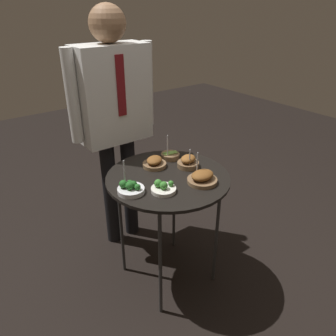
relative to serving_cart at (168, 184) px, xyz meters
name	(u,v)px	position (x,y,z in m)	size (l,w,h in m)	color
ground_plane	(168,274)	(0.00, 0.00, -0.69)	(8.00, 8.00, 0.00)	black
serving_cart	(168,184)	(0.00, 0.00, 0.00)	(0.70, 0.70, 0.74)	black
bowl_broccoli_back_right	(163,188)	(-0.12, -0.12, 0.07)	(0.13, 0.13, 0.06)	silver
bowl_roast_far_rim	(188,162)	(0.16, 0.02, 0.08)	(0.13, 0.13, 0.13)	brown
bowl_roast_mid_left	(154,163)	(0.01, 0.14, 0.08)	(0.14, 0.14, 0.06)	brown
bowl_broccoli_mid_right	(130,188)	(-0.26, -0.03, 0.08)	(0.14, 0.14, 0.17)	silver
bowl_roast_back_left	(202,178)	(0.10, -0.17, 0.08)	(0.16, 0.16, 0.16)	brown
bowl_asparagus_front_center	(170,156)	(0.15, 0.18, 0.07)	(0.12, 0.12, 0.16)	brown
waiter_figure	(114,106)	(-0.03, 0.54, 0.33)	(0.60, 0.22, 1.61)	black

